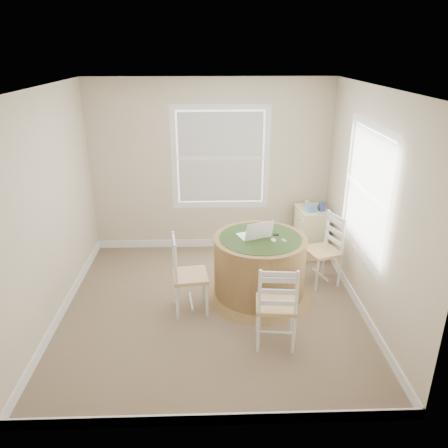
{
  "coord_description": "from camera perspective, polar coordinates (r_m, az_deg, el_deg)",
  "views": [
    {
      "loc": [
        -0.01,
        -4.58,
        2.98
      ],
      "look_at": [
        0.16,
        0.45,
        0.93
      ],
      "focal_mm": 35.0,
      "sensor_mm": 36.0,
      "label": 1
    }
  ],
  "objects": [
    {
      "name": "round_table",
      "position": [
        5.49,
        4.66,
        -5.39
      ],
      "size": [
        1.33,
        1.33,
        0.83
      ],
      "rotation": [
        0.0,
        0.0,
        0.22
      ],
      "color": "olive",
      "rests_on": "ground"
    },
    {
      "name": "box_blue",
      "position": [
        6.57,
        12.61,
        2.2
      ],
      "size": [
        0.09,
        0.09,
        0.12
      ],
      "primitive_type": "cube",
      "rotation": [
        0.0,
        0.0,
        0.11
      ],
      "color": "#324598",
      "rests_on": "corner_chest"
    },
    {
      "name": "box_yellow",
      "position": [
        6.68,
        11.75,
        2.32
      ],
      "size": [
        0.16,
        0.12,
        0.06
      ],
      "primitive_type": "cube",
      "rotation": [
        0.0,
        0.0,
        0.11
      ],
      "color": "#D3DB4D",
      "rests_on": "corner_chest"
    },
    {
      "name": "tissue_box",
      "position": [
        6.53,
        11.34,
        2.06
      ],
      "size": [
        0.13,
        0.13,
        0.1
      ],
      "primitive_type": "cube",
      "rotation": [
        0.0,
        0.0,
        0.11
      ],
      "color": "#5888CA",
      "rests_on": "corner_chest"
    },
    {
      "name": "chair_left",
      "position": [
        5.21,
        -4.43,
        -6.7
      ],
      "size": [
        0.45,
        0.47,
        0.95
      ],
      "primitive_type": null,
      "rotation": [
        0.0,
        0.0,
        1.7
      ],
      "color": "white",
      "rests_on": "ground"
    },
    {
      "name": "cup_cream",
      "position": [
        6.7,
        10.83,
        2.6
      ],
      "size": [
        0.07,
        0.07,
        0.09
      ],
      "primitive_type": "cylinder",
      "color": "beige",
      "rests_on": "corner_chest"
    },
    {
      "name": "keys",
      "position": [
        5.41,
        6.81,
        -1.43
      ],
      "size": [
        0.07,
        0.06,
        0.02
      ],
      "primitive_type": "cube",
      "rotation": [
        0.0,
        0.0,
        0.22
      ],
      "color": "black",
      "rests_on": "round_table"
    },
    {
      "name": "mouse",
      "position": [
        5.25,
        6.45,
        -2.1
      ],
      "size": [
        0.09,
        0.12,
        0.04
      ],
      "primitive_type": "ellipsoid",
      "rotation": [
        0.0,
        0.0,
        0.22
      ],
      "color": "white",
      "rests_on": "round_table"
    },
    {
      "name": "corner_chest",
      "position": [
        6.77,
        11.24,
        -0.97
      ],
      "size": [
        0.47,
        0.6,
        0.74
      ],
      "rotation": [
        0.0,
        0.0,
        0.11
      ],
      "color": "beige",
      "rests_on": "ground"
    },
    {
      "name": "room",
      "position": [
        5.04,
        0.22,
        2.65
      ],
      "size": [
        3.64,
        3.64,
        2.64
      ],
      "color": "#806C51",
      "rests_on": "ground"
    },
    {
      "name": "laptop",
      "position": [
        5.33,
        4.04,
        -1.35
      ],
      "size": [
        0.45,
        0.43,
        0.25
      ],
      "rotation": [
        0.0,
        0.0,
        3.52
      ],
      "color": "white",
      "rests_on": "round_table"
    },
    {
      "name": "phone",
      "position": [
        5.28,
        7.84,
        -2.16
      ],
      "size": [
        0.06,
        0.1,
        0.02
      ],
      "primitive_type": "cube",
      "rotation": [
        0.0,
        0.0,
        0.22
      ],
      "color": "#B7BABF",
      "rests_on": "round_table"
    },
    {
      "name": "chair_near",
      "position": [
        4.68,
        6.84,
        -10.38
      ],
      "size": [
        0.46,
        0.44,
        0.95
      ],
      "primitive_type": null,
      "rotation": [
        0.0,
        0.0,
        3.05
      ],
      "color": "white",
      "rests_on": "ground"
    },
    {
      "name": "chair_right",
      "position": [
        5.93,
        12.69,
        -3.44
      ],
      "size": [
        0.52,
        0.53,
        0.95
      ],
      "primitive_type": null,
      "rotation": [
        0.0,
        0.0,
        -1.24
      ],
      "color": "white",
      "rests_on": "ground"
    }
  ]
}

